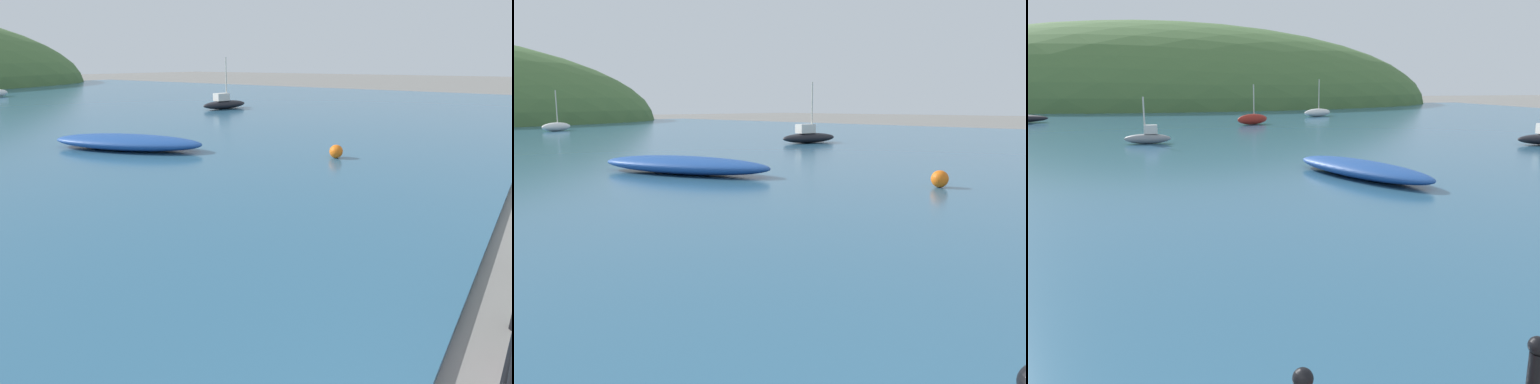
{
  "view_description": "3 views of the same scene",
  "coord_description": "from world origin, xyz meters",
  "views": [
    {
      "loc": [
        -1.75,
        1.62,
        2.73
      ],
      "look_at": [
        3.0,
        5.05,
        0.83
      ],
      "focal_mm": 28.0,
      "sensor_mm": 36.0,
      "label": 1
    },
    {
      "loc": [
        -1.6,
        1.12,
        1.9
      ],
      "look_at": [
        2.91,
        5.76,
        0.78
      ],
      "focal_mm": 35.0,
      "sensor_mm": 36.0,
      "label": 2
    },
    {
      "loc": [
        0.64,
        -0.86,
        2.73
      ],
      "look_at": [
        2.39,
        6.55,
        1.07
      ],
      "focal_mm": 35.0,
      "sensor_mm": 36.0,
      "label": 3
    }
  ],
  "objects": [
    {
      "name": "boat_far_right",
      "position": [
        6.15,
        31.32,
        0.45
      ],
      "size": [
        2.35,
        1.59,
        2.55
      ],
      "color": "maroon",
      "rests_on": "water"
    },
    {
      "name": "far_hillside",
      "position": [
        0.0,
        65.3,
        0.0
      ],
      "size": [
        70.73,
        38.9,
        20.12
      ],
      "color": "#476B38",
      "rests_on": "ground"
    },
    {
      "name": "boat_green_fishing",
      "position": [
        -0.15,
        22.01,
        0.38
      ],
      "size": [
        2.04,
        0.66,
        2.05
      ],
      "color": "gray",
      "rests_on": "water"
    },
    {
      "name": "boat_mid_harbor",
      "position": [
        12.58,
        37.96,
        0.42
      ],
      "size": [
        2.88,
        2.09,
        2.92
      ],
      "color": "silver",
      "rests_on": "water"
    },
    {
      "name": "water",
      "position": [
        0.0,
        32.0,
        0.05
      ],
      "size": [
        80.0,
        60.0,
        0.1
      ],
      "primitive_type": "cube",
      "color": "#2D5B7A",
      "rests_on": "ground"
    },
    {
      "name": "boat_nearest_quay",
      "position": [
        6.03,
        12.3,
        0.34
      ],
      "size": [
        3.32,
        5.19,
        0.47
      ],
      "color": "#1E4793",
      "rests_on": "water"
    }
  ]
}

